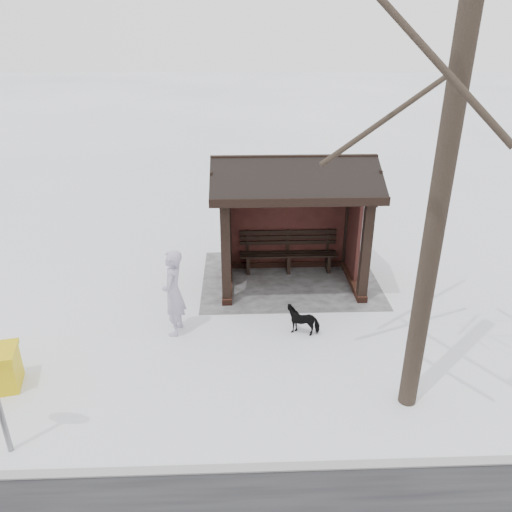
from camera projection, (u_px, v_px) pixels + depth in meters
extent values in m
plane|color=white|center=(290.00, 283.00, 11.96)|extent=(120.00, 120.00, 0.00)
cube|color=gray|center=(330.00, 466.00, 6.97)|extent=(120.00, 0.15, 0.06)
cube|color=gray|center=(289.00, 279.00, 12.14)|extent=(4.20, 3.20, 0.02)
cube|color=#341A12|center=(287.00, 264.00, 12.74)|extent=(3.30, 0.22, 0.16)
cube|color=#341A12|center=(353.00, 279.00, 11.98)|extent=(0.22, 2.10, 0.16)
cube|color=#341A12|center=(228.00, 281.00, 11.87)|extent=(0.22, 2.10, 0.16)
cube|color=black|center=(366.00, 254.00, 10.71)|extent=(0.20, 0.20, 2.30)
cube|color=black|center=(226.00, 256.00, 10.61)|extent=(0.20, 0.20, 2.30)
cube|color=black|center=(348.00, 224.00, 12.34)|extent=(0.20, 0.20, 2.30)
cube|color=black|center=(227.00, 225.00, 12.24)|extent=(0.20, 0.20, 2.30)
cube|color=black|center=(288.00, 221.00, 12.26)|extent=(2.80, 0.08, 2.14)
cube|color=black|center=(354.00, 229.00, 11.78)|extent=(0.08, 1.17, 2.14)
cube|color=black|center=(227.00, 231.00, 11.68)|extent=(0.08, 1.17, 2.14)
cube|color=black|center=(298.00, 201.00, 10.15)|extent=(3.40, 0.20, 0.18)
cube|color=black|center=(289.00, 177.00, 11.78)|extent=(3.40, 0.20, 0.18)
cylinder|color=black|center=(449.00, 140.00, 6.40)|extent=(0.29, 0.29, 8.55)
imported|color=#A49AB4|center=(173.00, 293.00, 9.68)|extent=(0.51, 0.70, 1.78)
imported|color=black|center=(303.00, 319.00, 9.94)|extent=(0.74, 0.47, 0.57)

